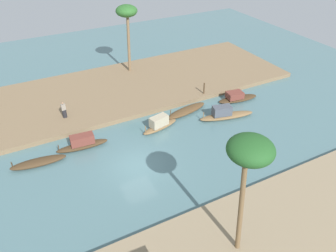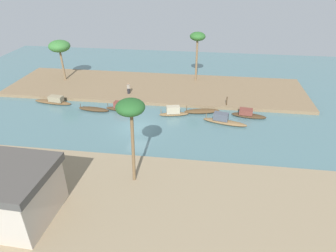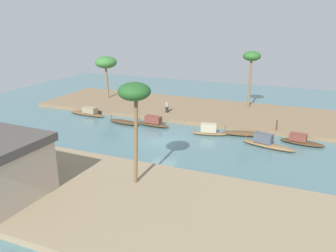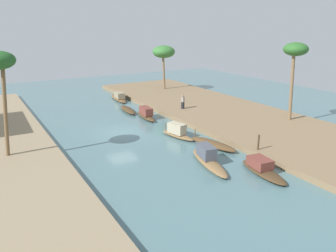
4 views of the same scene
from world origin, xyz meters
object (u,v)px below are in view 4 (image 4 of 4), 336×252
(sampan_midstream, at_px, (177,132))
(sampan_open_hull, at_px, (208,159))
(sampan_near_left_bank, at_px, (128,110))
(palm_tree_left_far, at_px, (164,52))
(palm_tree_left_near, at_px, (295,53))
(mooring_post, at_px, (258,142))
(sampan_with_red_awning, at_px, (146,114))
(sampan_downstream_large, at_px, (119,97))
(sampan_foreground, at_px, (213,144))
(sampan_with_tall_canopy, at_px, (262,169))
(person_on_near_bank, at_px, (183,103))

(sampan_midstream, relative_size, sampan_open_hull, 0.70)
(sampan_near_left_bank, relative_size, palm_tree_left_far, 0.68)
(palm_tree_left_near, bearing_deg, mooring_post, 117.52)
(sampan_with_red_awning, relative_size, palm_tree_left_far, 0.68)
(sampan_downstream_large, bearing_deg, sampan_foreground, -174.54)
(sampan_foreground, bearing_deg, sampan_open_hull, 124.61)
(sampan_with_red_awning, bearing_deg, sampan_with_tall_canopy, -173.49)
(sampan_downstream_large, height_order, sampan_midstream, sampan_midstream)
(sampan_near_left_bank, relative_size, sampan_open_hull, 0.79)
(person_on_near_bank, relative_size, mooring_post, 1.32)
(palm_tree_left_far, bearing_deg, sampan_with_red_awning, 142.69)
(person_on_near_bank, distance_m, palm_tree_left_far, 12.85)
(palm_tree_left_far, bearing_deg, person_on_near_bank, 160.08)
(sampan_with_tall_canopy, distance_m, sampan_with_red_awning, 15.79)
(sampan_downstream_large, distance_m, sampan_open_hull, 22.49)
(person_on_near_bank, distance_m, mooring_post, 13.64)
(sampan_with_tall_canopy, relative_size, sampan_with_red_awning, 1.03)
(sampan_foreground, distance_m, palm_tree_left_far, 23.75)
(sampan_open_hull, relative_size, mooring_post, 4.53)
(palm_tree_left_near, bearing_deg, sampan_with_red_awning, 51.61)
(sampan_foreground, bearing_deg, sampan_midstream, 7.28)
(sampan_near_left_bank, bearing_deg, person_on_near_bank, -117.48)
(sampan_with_tall_canopy, xyz_separation_m, mooring_post, (2.52, -2.13, 0.66))
(sampan_with_tall_canopy, relative_size, palm_tree_left_far, 0.70)
(sampan_near_left_bank, distance_m, sampan_with_red_awning, 3.56)
(palm_tree_left_near, bearing_deg, sampan_near_left_bank, 43.18)
(sampan_near_left_bank, height_order, sampan_with_red_awning, sampan_with_red_awning)
(sampan_near_left_bank, height_order, palm_tree_left_far, palm_tree_left_far)
(sampan_open_hull, distance_m, sampan_with_red_awning, 12.89)
(sampan_with_tall_canopy, distance_m, palm_tree_left_near, 14.30)
(sampan_downstream_large, height_order, sampan_with_red_awning, sampan_with_red_awning)
(person_on_near_bank, bearing_deg, palm_tree_left_far, -26.63)
(sampan_midstream, xyz_separation_m, sampan_with_red_awning, (6.72, -0.40, -0.01))
(person_on_near_bank, bearing_deg, mooring_post, 164.54)
(sampan_with_tall_canopy, bearing_deg, person_on_near_bank, -7.30)
(sampan_open_hull, height_order, mooring_post, mooring_post)
(sampan_midstream, xyz_separation_m, palm_tree_left_near, (-2.10, -11.53, 6.40))
(sampan_downstream_large, xyz_separation_m, palm_tree_left_near, (-18.37, -10.16, 6.51))
(sampan_near_left_bank, bearing_deg, mooring_post, -164.44)
(mooring_post, distance_m, palm_tree_left_near, 11.26)
(sampan_downstream_large, bearing_deg, mooring_post, -169.94)
(sampan_open_hull, bearing_deg, mooring_post, -83.46)
(sampan_open_hull, height_order, person_on_near_bank, person_on_near_bank)
(sampan_downstream_large, xyz_separation_m, sampan_open_hull, (-22.33, 2.63, 0.05))
(sampan_near_left_bank, height_order, sampan_with_tall_canopy, sampan_with_tall_canopy)
(sampan_midstream, bearing_deg, mooring_post, -168.13)
(sampan_midstream, xyz_separation_m, person_on_near_bank, (6.95, -5.08, 0.56))
(sampan_near_left_bank, xyz_separation_m, sampan_with_tall_canopy, (-19.30, -0.93, 0.13))
(sampan_foreground, height_order, sampan_near_left_bank, sampan_foreground)
(sampan_near_left_bank, relative_size, palm_tree_left_near, 0.56)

